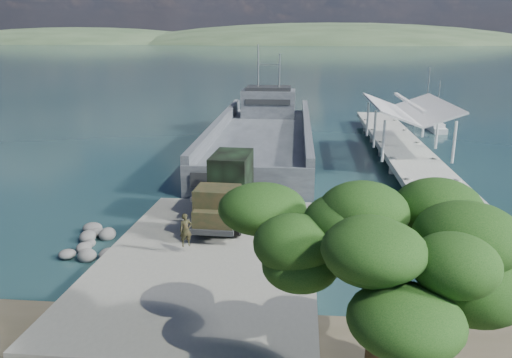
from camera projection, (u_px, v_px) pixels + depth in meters
name	position (u px, v px, depth m)	size (l,w,h in m)	color
ground	(214.00, 253.00, 25.11)	(1400.00, 1400.00, 0.00)	#1C4244
boat_ramp	(211.00, 257.00, 24.08)	(10.00, 18.00, 0.50)	gray
shoreline_rocks	(99.00, 244.00, 26.15)	(3.20, 5.60, 0.90)	#5C5C59
distant_headlands	(346.00, 44.00, 555.85)	(1000.00, 240.00, 48.00)	#334A2E
pier	(407.00, 147.00, 41.43)	(6.40, 44.00, 6.10)	#9FA096
landing_craft	(262.00, 142.00, 46.80)	(9.22, 34.85, 10.31)	#40454C
military_truck	(227.00, 189.00, 28.17)	(2.73, 7.48, 3.42)	black
soldier	(186.00, 238.00, 23.64)	(0.59, 0.39, 1.62)	black
sailboat_near	(436.00, 128.00, 56.56)	(1.48, 4.81, 5.83)	silver
sailboat_far	(425.00, 120.00, 61.36)	(3.50, 5.97, 6.99)	silver
overhang_tree	(362.00, 246.00, 12.87)	(7.33, 6.75, 6.65)	#392A17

